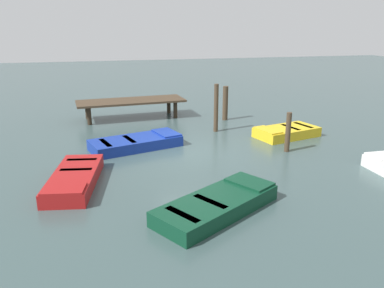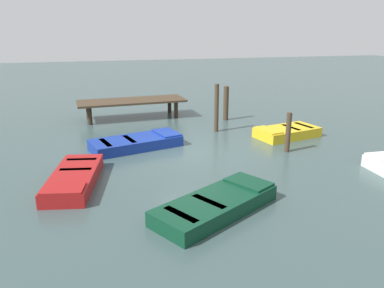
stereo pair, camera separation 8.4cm
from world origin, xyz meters
TOP-DOWN VIEW (x-y plane):
  - ground_plane at (0.00, 0.00)m, footprint 80.00×80.00m
  - dock_segment at (-1.62, 6.11)m, footprint 5.48×2.22m
  - rowboat_yellow at (4.44, 1.09)m, footprint 2.92×2.00m
  - rowboat_dark_green at (-0.53, -4.70)m, footprint 3.67×2.94m
  - rowboat_red at (-4.13, -2.03)m, footprint 1.76×3.42m
  - rowboat_blue at (-1.94, 1.15)m, footprint 3.69×2.32m
  - mooring_piling_near_left at (1.79, 2.68)m, footprint 0.20×0.20m
  - mooring_piling_mid_right at (2.90, 4.63)m, footprint 0.26×0.26m
  - mooring_piling_mid_left at (3.52, -0.71)m, footprint 0.19×0.19m

SIDE VIEW (x-z plane):
  - ground_plane at x=0.00m, z-range 0.00..0.00m
  - rowboat_dark_green at x=-0.53m, z-range -0.01..0.45m
  - rowboat_blue at x=-1.94m, z-range -0.01..0.45m
  - rowboat_red at x=-4.13m, z-range -0.01..0.45m
  - rowboat_yellow at x=4.44m, z-range -0.01..0.45m
  - mooring_piling_mid_left at x=3.52m, z-range 0.00..1.50m
  - dock_segment at x=-1.62m, z-range 0.37..1.32m
  - mooring_piling_mid_right at x=2.90m, z-range 0.00..1.70m
  - mooring_piling_near_left at x=1.79m, z-range 0.00..2.13m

